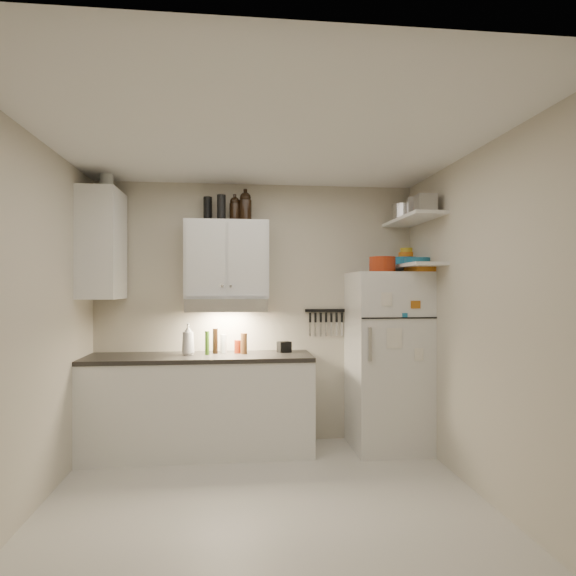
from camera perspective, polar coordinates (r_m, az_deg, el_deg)
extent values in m
cube|color=beige|center=(3.72, -2.56, -24.80)|extent=(3.20, 3.00, 0.02)
cube|color=white|center=(3.54, -2.56, 17.44)|extent=(3.20, 3.00, 0.02)
cube|color=beige|center=(4.89, -3.70, -2.94)|extent=(3.20, 0.02, 2.60)
cube|color=beige|center=(3.65, -28.71, -3.90)|extent=(0.02, 3.00, 2.60)
cube|color=beige|center=(3.84, 22.23, -3.72)|extent=(0.02, 3.00, 2.60)
cube|color=white|center=(4.71, -10.41, -13.63)|extent=(2.10, 0.60, 0.88)
cube|color=#272421|center=(4.63, -10.41, -8.08)|extent=(2.10, 0.62, 0.04)
cube|color=white|center=(4.71, -7.25, 3.34)|extent=(0.80, 0.33, 0.75)
cube|color=white|center=(4.75, -21.17, 4.83)|extent=(0.33, 0.55, 1.00)
cube|color=silver|center=(4.64, -7.27, -1.98)|extent=(0.76, 0.46, 0.12)
cube|color=silver|center=(4.81, 11.71, -8.37)|extent=(0.70, 0.68, 1.70)
cube|color=white|center=(4.75, 14.53, 7.87)|extent=(0.30, 0.95, 0.03)
cube|color=white|center=(4.70, 14.53, 2.55)|extent=(0.30, 0.95, 0.03)
cube|color=black|center=(4.95, 4.46, -2.68)|extent=(0.42, 0.02, 0.03)
cylinder|color=maroon|center=(4.57, 11.12, 2.76)|extent=(0.31, 0.31, 0.14)
cube|color=#AF6015|center=(4.63, 15.35, 2.36)|extent=(0.24, 0.28, 0.08)
cylinder|color=silver|center=(4.68, 12.24, 2.37)|extent=(0.07, 0.07, 0.09)
cylinder|color=silver|center=(5.03, 13.58, 8.60)|extent=(0.32, 0.32, 0.17)
cube|color=#AAAAAD|center=(4.76, 15.11, 9.15)|extent=(0.22, 0.21, 0.19)
cube|color=#AAAAAD|center=(4.50, 15.98, 9.56)|extent=(0.17, 0.17, 0.16)
cylinder|color=#1B6C99|center=(5.07, 13.68, 3.05)|extent=(0.23, 0.23, 0.09)
cylinder|color=orange|center=(5.19, 13.95, 3.80)|extent=(0.18, 0.18, 0.06)
cylinder|color=gold|center=(5.19, 13.95, 4.36)|extent=(0.14, 0.14, 0.05)
cylinder|color=#1B6C99|center=(4.77, 15.16, 3.08)|extent=(0.31, 0.31, 0.06)
cylinder|color=black|center=(4.69, -7.91, 9.43)|extent=(0.11, 0.11, 0.24)
cylinder|color=black|center=(4.84, -9.49, 9.17)|extent=(0.10, 0.10, 0.24)
cylinder|color=silver|center=(4.83, -20.71, 11.71)|extent=(0.13, 0.13, 0.16)
imported|color=white|center=(4.64, -11.76, -5.73)|extent=(0.14, 0.14, 0.33)
cylinder|color=brown|center=(4.64, -5.26, -6.56)|extent=(0.06, 0.06, 0.20)
cylinder|color=#325A16|center=(4.62, -9.56, -6.44)|extent=(0.05, 0.05, 0.22)
cylinder|color=black|center=(4.70, -8.62, -6.23)|extent=(0.06, 0.06, 0.24)
cylinder|color=silver|center=(4.73, -7.65, -6.56)|extent=(0.08, 0.08, 0.18)
cylinder|color=maroon|center=(4.70, -6.00, -6.93)|extent=(0.08, 0.08, 0.13)
cube|color=black|center=(4.74, -0.46, -7.00)|extent=(0.15, 0.13, 0.11)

